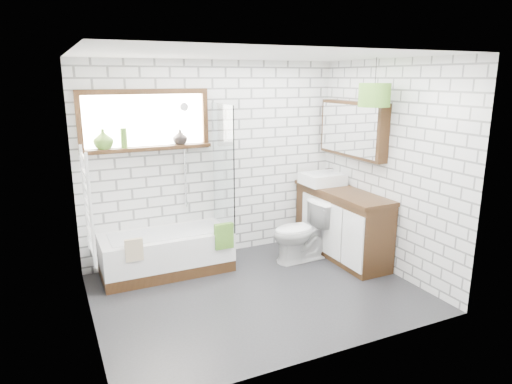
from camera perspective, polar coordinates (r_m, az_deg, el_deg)
name	(u,v)px	position (r m, az deg, el deg)	size (l,w,h in m)	color
floor	(258,293)	(5.12, 0.20, -12.50)	(3.40, 2.60, 0.01)	black
ceiling	(258,54)	(4.58, 0.23, 16.83)	(3.40, 2.60, 0.01)	white
wall_back	(214,161)	(5.87, -5.26, 3.89)	(3.40, 0.01, 2.50)	white
wall_front	(330,215)	(3.60, 9.18, -2.86)	(3.40, 0.01, 2.50)	white
wall_left	(82,200)	(4.27, -20.93, -0.92)	(0.01, 2.60, 2.50)	white
wall_right	(388,168)	(5.62, 16.13, 2.92)	(0.01, 2.60, 2.50)	white
window	(146,121)	(5.53, -13.63, 8.67)	(1.52, 0.16, 0.68)	black
towel_radiator	(88,205)	(4.29, -20.27, -1.50)	(0.06, 0.52, 1.00)	white
mirror_cabinet	(353,129)	(5.97, 11.98, 7.69)	(0.16, 1.20, 0.70)	black
shower_riser	(185,156)	(5.69, -8.93, 4.47)	(0.02, 0.02, 1.30)	silver
bathtub	(167,253)	(5.62, -11.11, -7.45)	(1.52, 0.67, 0.49)	white
shower_screen	(223,166)	(5.56, -4.18, 3.24)	(0.02, 0.72, 1.50)	white
towel_green	(224,236)	(5.41, -4.04, -5.52)	(0.23, 0.06, 0.31)	#457422
towel_beige	(134,250)	(5.16, -15.00, -7.01)	(0.19, 0.05, 0.25)	#C1B286
vanity	(341,223)	(6.05, 10.61, -3.85)	(0.50, 1.56, 0.89)	black
basin	(322,179)	(6.19, 8.29, 1.65)	(0.51, 0.45, 0.15)	white
tap	(332,174)	(6.27, 9.53, 2.26)	(0.03, 0.03, 0.16)	silver
toilet	(301,232)	(5.85, 5.68, -4.96)	(0.75, 0.43, 0.77)	white
vase_olive	(103,141)	(5.44, -18.54, 6.07)	(0.22, 0.22, 0.23)	#4B7925
vase_dark	(180,139)	(5.62, -9.45, 6.60)	(0.17, 0.17, 0.18)	black
bottle	(124,140)	(5.47, -16.17, 6.28)	(0.07, 0.07, 0.23)	#4B7925
pendant	(374,95)	(5.32, 14.59, 11.65)	(0.35, 0.35, 0.26)	#457422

